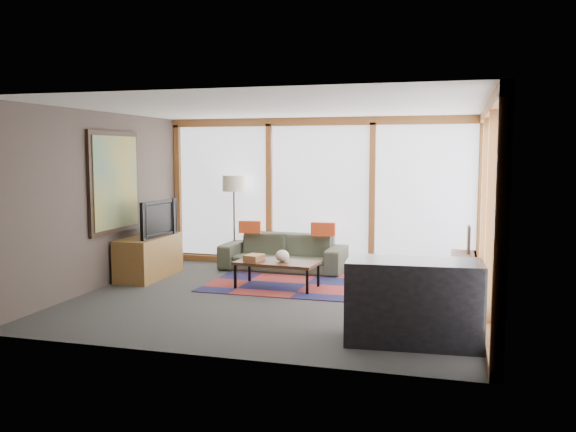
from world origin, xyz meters
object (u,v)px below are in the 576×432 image
(tv_console, at_px, (149,257))
(television, at_px, (154,218))
(bar_counter, at_px, (414,302))
(coffee_table, at_px, (277,275))
(bookshelf, at_px, (464,279))
(floor_lamp, at_px, (234,220))
(sofa, at_px, (283,252))

(tv_console, distance_m, television, 0.63)
(television, distance_m, bar_counter, 4.86)
(coffee_table, bearing_deg, bookshelf, 4.07)
(coffee_table, distance_m, tv_console, 2.21)
(tv_console, bearing_deg, coffee_table, -4.85)
(bookshelf, bearing_deg, tv_console, -179.97)
(television, bearing_deg, floor_lamp, -26.81)
(sofa, bearing_deg, coffee_table, -76.06)
(tv_console, bearing_deg, sofa, 31.47)
(coffee_table, bearing_deg, bar_counter, -44.93)
(coffee_table, relative_size, bookshelf, 0.60)
(sofa, distance_m, tv_console, 2.23)
(floor_lamp, bearing_deg, tv_console, -123.36)
(coffee_table, distance_m, bookshelf, 2.66)
(coffee_table, relative_size, television, 1.18)
(floor_lamp, distance_m, coffee_table, 2.13)
(bar_counter, bearing_deg, bookshelf, 73.27)
(coffee_table, xyz_separation_m, television, (-2.11, 0.20, 0.76))
(sofa, distance_m, coffee_table, 1.39)
(floor_lamp, height_order, coffee_table, floor_lamp)
(sofa, bearing_deg, bookshelf, -19.92)
(sofa, height_order, tv_console, tv_console)
(bar_counter, bearing_deg, tv_console, 147.91)
(sofa, relative_size, floor_lamp, 1.32)
(tv_console, bearing_deg, bookshelf, 0.03)
(sofa, xyz_separation_m, bookshelf, (2.95, -1.16, -0.06))
(tv_console, bearing_deg, television, 8.66)
(sofa, bearing_deg, tv_console, -146.95)
(television, bearing_deg, bar_counter, -114.60)
(sofa, xyz_separation_m, bar_counter, (2.43, -3.48, 0.13))
(coffee_table, bearing_deg, tv_console, 175.15)
(coffee_table, xyz_separation_m, tv_console, (-2.20, 0.19, 0.13))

